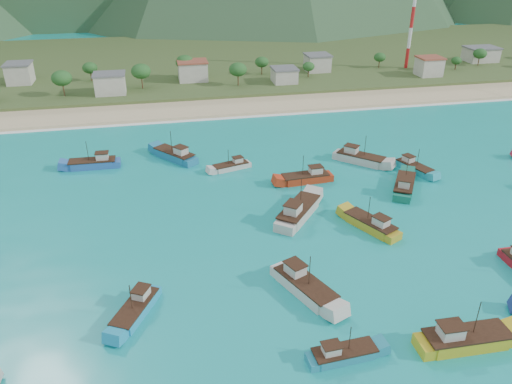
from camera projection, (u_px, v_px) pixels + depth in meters
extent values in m
plane|color=#0B7E7A|center=(267.00, 263.00, 76.86)|extent=(600.00, 600.00, 0.00)
cube|color=beige|center=(208.00, 108.00, 145.71)|extent=(400.00, 18.00, 1.20)
cube|color=#385123|center=(190.00, 62.00, 198.87)|extent=(400.00, 110.00, 2.40)
cube|color=white|center=(212.00, 119.00, 137.43)|extent=(400.00, 2.50, 0.08)
cube|color=beige|center=(20.00, 74.00, 163.50)|extent=(7.59, 8.29, 6.15)
cube|color=beige|center=(110.00, 84.00, 152.48)|extent=(8.96, 6.96, 5.86)
cube|color=beige|center=(193.00, 71.00, 166.70)|extent=(9.38, 7.83, 6.06)
cube|color=beige|center=(284.00, 76.00, 164.81)|extent=(7.56, 7.63, 4.38)
cube|color=beige|center=(317.00, 63.00, 178.59)|extent=(8.11, 7.82, 5.46)
cube|color=beige|center=(429.00, 67.00, 172.60)|extent=(7.77, 6.91, 5.91)
cube|color=beige|center=(481.00, 55.00, 192.67)|extent=(11.60, 8.30, 4.97)
cylinder|color=red|center=(407.00, 58.00, 182.35)|extent=(1.20, 1.20, 7.12)
cylinder|color=white|center=(410.00, 38.00, 179.09)|extent=(1.20, 1.20, 7.12)
cylinder|color=red|center=(413.00, 17.00, 175.84)|extent=(1.20, 1.20, 7.12)
cube|color=teal|center=(344.00, 356.00, 59.29)|extent=(8.81, 3.11, 1.58)
cube|color=beige|center=(331.00, 350.00, 58.23)|extent=(2.07, 1.71, 1.28)
cylinder|color=#382114|center=(350.00, 339.00, 58.24)|extent=(0.12, 0.12, 3.54)
cube|color=#2559A4|center=(93.00, 165.00, 108.28)|extent=(11.09, 3.46, 2.00)
cube|color=beige|center=(102.00, 156.00, 107.81)|extent=(2.54, 2.07, 1.63)
cylinder|color=#382114|center=(87.00, 151.00, 106.69)|extent=(0.12, 0.12, 4.51)
cube|color=teal|center=(414.00, 169.00, 106.69)|extent=(5.86, 9.97, 1.74)
cube|color=beige|center=(408.00, 159.00, 107.46)|extent=(2.38, 2.64, 1.41)
cylinder|color=#382114|center=(418.00, 158.00, 104.98)|extent=(0.12, 0.12, 3.92)
cube|color=#B7B1A5|center=(299.00, 213.00, 89.18)|extent=(11.00, 12.39, 2.34)
cube|color=beige|center=(293.00, 209.00, 86.13)|extent=(3.66, 3.75, 1.90)
cylinder|color=#382114|center=(301.00, 192.00, 88.02)|extent=(0.12, 0.12, 5.26)
cube|color=#116851|center=(404.00, 187.00, 98.74)|extent=(8.85, 11.49, 2.08)
cube|color=beige|center=(404.00, 183.00, 95.93)|extent=(3.14, 3.31, 1.69)
cylinder|color=#382114|center=(407.00, 170.00, 97.74)|extent=(0.12, 0.12, 4.67)
cube|color=gold|center=(466.00, 341.00, 61.03)|extent=(11.97, 3.77, 2.16)
cube|color=beige|center=(451.00, 331.00, 59.75)|extent=(2.75, 2.24, 1.76)
cylinder|color=#382114|center=(477.00, 318.00, 59.53)|extent=(0.12, 0.12, 4.87)
cube|color=beige|center=(231.00, 168.00, 107.56)|extent=(8.84, 4.76, 1.54)
cube|color=beige|center=(238.00, 160.00, 107.64)|extent=(2.28, 2.03, 1.25)
cylinder|color=#382114|center=(228.00, 157.00, 106.21)|extent=(0.12, 0.12, 3.47)
cube|color=#AD2F14|center=(305.00, 179.00, 101.91)|extent=(10.87, 3.84, 1.94)
cube|color=beige|center=(316.00, 170.00, 101.62)|extent=(2.55, 2.11, 1.58)
cylinder|color=#382114|center=(303.00, 166.00, 100.33)|extent=(0.12, 0.12, 4.37)
cube|color=#B0971F|center=(370.00, 225.00, 85.65)|extent=(7.56, 10.91, 1.93)
cube|color=beige|center=(381.00, 222.00, 83.33)|extent=(2.82, 3.03, 1.57)
cylinder|color=#382114|center=(369.00, 208.00, 84.64)|extent=(0.12, 0.12, 4.35)
cube|color=beige|center=(305.00, 289.00, 70.13)|extent=(7.77, 12.13, 2.13)
cube|color=beige|center=(295.00, 269.00, 71.00)|extent=(3.02, 3.29, 1.73)
cylinder|color=#382114|center=(310.00, 271.00, 68.06)|extent=(0.12, 0.12, 4.79)
cube|color=#1A6A91|center=(174.00, 156.00, 112.41)|extent=(9.93, 11.31, 2.12)
cube|color=beige|center=(181.00, 151.00, 110.16)|extent=(3.32, 3.41, 1.72)
cylinder|color=#382114|center=(171.00, 141.00, 111.21)|extent=(0.12, 0.12, 4.78)
cube|color=#198FBC|center=(135.00, 312.00, 66.06)|extent=(7.03, 9.84, 1.75)
cube|color=beige|center=(141.00, 293.00, 67.02)|extent=(2.58, 2.76, 1.42)
cylinder|color=#382114|center=(131.00, 297.00, 64.30)|extent=(0.12, 0.12, 3.94)
cube|color=beige|center=(361.00, 160.00, 110.57)|extent=(10.77, 10.60, 2.12)
cube|color=beige|center=(351.00, 150.00, 110.84)|extent=(3.39, 3.38, 1.72)
cylinder|color=#382114|center=(365.00, 146.00, 108.68)|extent=(0.12, 0.12, 4.77)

